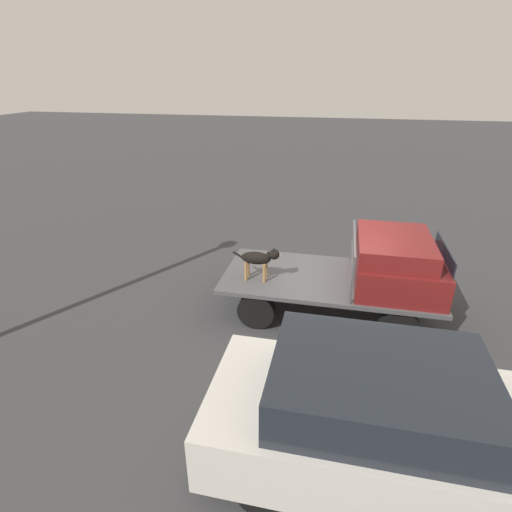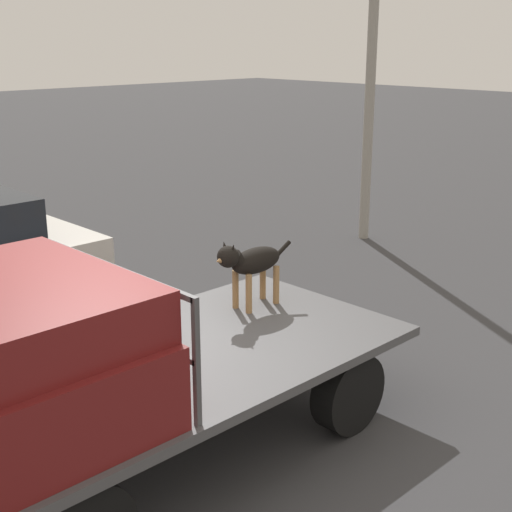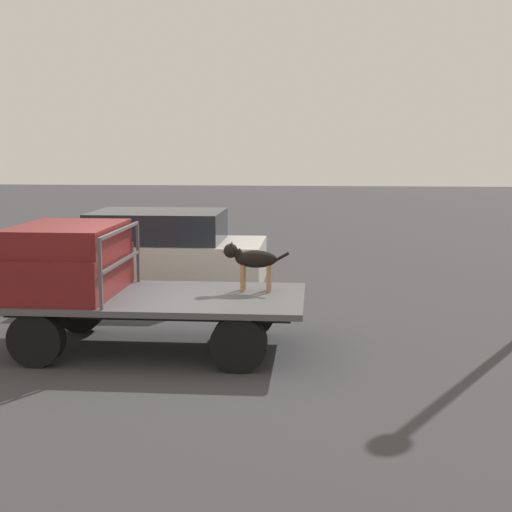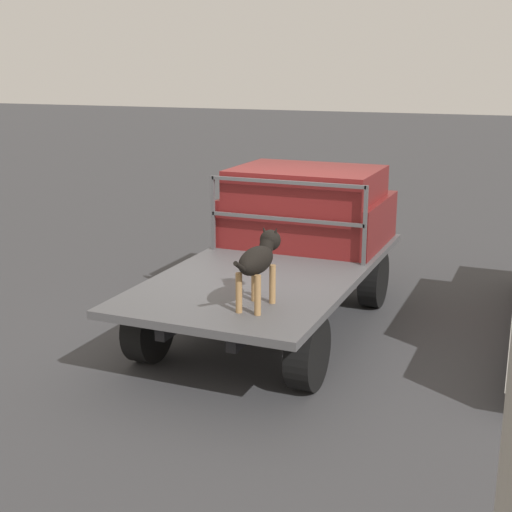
{
  "view_description": "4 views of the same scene",
  "coord_description": "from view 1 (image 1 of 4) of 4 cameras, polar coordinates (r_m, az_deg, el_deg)",
  "views": [
    {
      "loc": [
        0.06,
        -7.18,
        4.45
      ],
      "look_at": [
        -1.41,
        -0.38,
        1.26
      ],
      "focal_mm": 28.0,
      "sensor_mm": 36.0,
      "label": 1
    },
    {
      "loc": [
        3.05,
        4.21,
        3.23
      ],
      "look_at": [
        -1.41,
        -0.38,
        1.26
      ],
      "focal_mm": 50.0,
      "sensor_mm": 36.0,
      "label": 2
    },
    {
      "loc": [
        -2.22,
        9.37,
        2.79
      ],
      "look_at": [
        -1.41,
        -0.38,
        1.26
      ],
      "focal_mm": 50.0,
      "sensor_mm": 36.0,
      "label": 3
    },
    {
      "loc": [
        -7.17,
        -2.78,
        2.93
      ],
      "look_at": [
        -1.41,
        -0.38,
        1.26
      ],
      "focal_mm": 50.0,
      "sensor_mm": 36.0,
      "label": 4
    }
  ],
  "objects": [
    {
      "name": "flatbed_truck",
      "position": [
        8.16,
        10.29,
        -4.18
      ],
      "size": [
        4.17,
        2.03,
        0.77
      ],
      "color": "black",
      "rests_on": "ground"
    },
    {
      "name": "dog",
      "position": [
        7.66,
        0.57,
        -0.37
      ],
      "size": [
        0.96,
        0.24,
        0.7
      ],
      "rotation": [
        0.0,
        0.0,
        -0.17
      ],
      "color": "#9E7547",
      "rests_on": "flatbed_truck"
    },
    {
      "name": "parked_sedan",
      "position": [
        5.21,
        18.35,
        -21.51
      ],
      "size": [
        4.33,
        1.89,
        1.58
      ],
      "rotation": [
        0.0,
        0.0,
        -0.12
      ],
      "color": "black",
      "rests_on": "ground"
    },
    {
      "name": "truck_cab",
      "position": [
        7.96,
        19.44,
        -0.85
      ],
      "size": [
        1.56,
        1.91,
        0.95
      ],
      "color": "maroon",
      "rests_on": "flatbed_truck"
    },
    {
      "name": "ground_plane",
      "position": [
        8.45,
        10.0,
        -7.6
      ],
      "size": [
        80.0,
        80.0,
        0.0
      ],
      "primitive_type": "plane",
      "color": "#38383A"
    },
    {
      "name": "truck_headboard",
      "position": [
        7.83,
        13.7,
        0.64
      ],
      "size": [
        0.04,
        1.91,
        0.9
      ],
      "color": "#4C4C4F",
      "rests_on": "flatbed_truck"
    }
  ]
}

